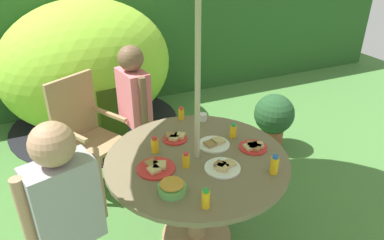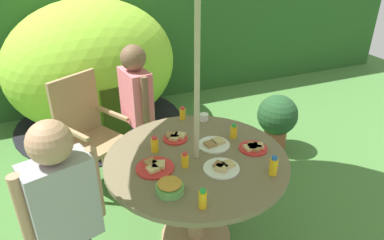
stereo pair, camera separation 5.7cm
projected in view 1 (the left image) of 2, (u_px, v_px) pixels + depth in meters
ground_plane at (196, 237)px, 2.77m from camera, size 10.00×10.00×0.02m
hedge_backdrop at (105, 38)px, 4.81m from camera, size 9.00×0.70×1.70m
garden_table at (197, 176)px, 2.49m from camera, size 1.26×1.26×0.74m
wooden_chair at (84, 129)px, 3.15m from camera, size 0.63×0.62×1.03m
dome_tent at (89, 66)px, 4.09m from camera, size 2.50×2.50×1.50m
potted_plant at (274, 118)px, 3.76m from camera, size 0.42×0.42×0.62m
child_in_pink_shirt at (134, 97)px, 3.11m from camera, size 0.24×0.43×1.29m
child_in_grey_shirt at (65, 204)px, 1.86m from camera, size 0.43×0.28×1.32m
snack_bowl at (172, 187)px, 2.07m from camera, size 0.17×0.17×0.08m
plate_far_left at (214, 144)px, 2.55m from camera, size 0.23×0.23×0.03m
plate_center_back at (253, 147)px, 2.51m from camera, size 0.20×0.20×0.03m
plate_mid_right at (156, 168)px, 2.29m from camera, size 0.25×0.25×0.03m
plate_center_front at (175, 138)px, 2.63m from camera, size 0.18×0.18×0.03m
plate_back_edge at (223, 167)px, 2.30m from camera, size 0.24×0.24×0.03m
juice_bottle_near_left at (181, 114)px, 2.90m from camera, size 0.05×0.05×0.11m
juice_bottle_near_right at (233, 131)px, 2.64m from camera, size 0.05×0.05×0.11m
juice_bottle_far_right at (155, 145)px, 2.46m from camera, size 0.05×0.05×0.12m
juice_bottle_mid_left at (206, 199)px, 1.95m from camera, size 0.05×0.05×0.12m
juice_bottle_front_edge at (274, 165)px, 2.23m from camera, size 0.05×0.05×0.13m
juice_bottle_spot_a at (186, 160)px, 2.30m from camera, size 0.05×0.05×0.11m
cup_near at (203, 117)px, 2.89m from camera, size 0.07×0.07×0.06m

